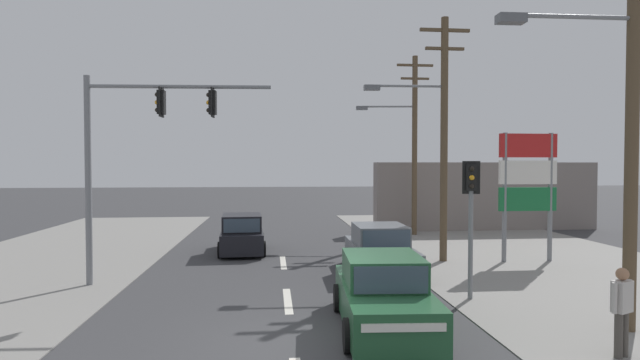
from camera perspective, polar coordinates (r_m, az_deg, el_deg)
The scene contains 14 objects.
ground_plane at distance 10.23m, azimuth -3.14°, elevation -18.02°, with size 140.00×140.00×0.00m, color #3A3A3D.
lane_dash_mid at distance 13.09m, azimuth -3.71°, elevation -13.58°, with size 0.20×2.40×0.01m, color silver.
lane_dash_far at distance 17.96m, azimuth -4.23°, elevation -9.37°, with size 0.20×2.40×0.01m, color silver.
utility_pole_foreground_right at distance 12.08m, azimuth 31.57°, elevation 8.01°, with size 3.78×0.31×8.96m.
utility_pole_midground_right at distance 18.32m, azimuth 13.55°, elevation 5.54°, with size 3.78×0.38×8.69m.
utility_pole_background_right at distance 25.00m, azimuth 10.43°, elevation 4.66°, with size 3.78×0.59×8.80m.
traffic_signal_mast at distance 15.23m, azimuth -20.50°, elevation 4.20°, with size 5.29×0.52×6.00m.
pedestal_signal_right_kerb at distance 13.31m, azimuth 16.87°, elevation -2.84°, with size 0.44×0.31×3.56m.
shopping_plaza_sign at distance 19.16m, azimuth 22.65°, elevation 0.16°, with size 2.10×0.16×4.60m.
shopfront_wall_far at distance 28.09m, azimuth 18.40°, elevation -1.76°, with size 12.00×1.00×3.60m, color gray.
sedan_crossing_left at distance 16.09m, azimuth 6.88°, elevation -8.15°, with size 1.93×4.26×1.56m.
hatchback_receding_far at distance 20.04m, azimuth -8.90°, elevation -6.21°, with size 1.92×3.71×1.53m.
sedan_kerbside_parked at distance 10.87m, azimuth 7.19°, elevation -12.97°, with size 2.07×4.32×1.56m.
pedestrian_at_kerb at distance 10.61m, azimuth 31.23°, elevation -12.32°, with size 0.52×0.35×1.63m.
Camera 1 is at (-0.40, -9.62, 3.45)m, focal length 28.00 mm.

